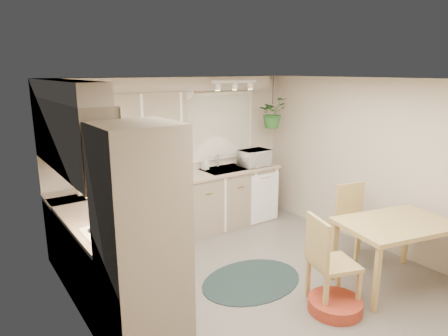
{
  "coord_description": "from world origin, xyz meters",
  "views": [
    {
      "loc": [
        -2.88,
        -3.31,
        2.5
      ],
      "look_at": [
        -0.19,
        0.55,
        1.34
      ],
      "focal_mm": 32.0,
      "sensor_mm": 36.0,
      "label": 1
    }
  ],
  "objects": [
    {
      "name": "soffit_back",
      "position": [
        -0.2,
        1.95,
        2.3
      ],
      "size": [
        3.6,
        0.3,
        0.2
      ],
      "primitive_type": "cube",
      "color": "#C1B2A0",
      "rests_on": "wall_back"
    },
    {
      "name": "cooktop",
      "position": [
        -1.68,
        0.3,
        0.94
      ],
      "size": [
        0.52,
        0.58,
        0.02
      ],
      "primitive_type": "cube",
      "color": "white",
      "rests_on": "counter_left"
    },
    {
      "name": "braided_rug",
      "position": [
        -0.09,
        0.09,
        0.01
      ],
      "size": [
        1.36,
        1.04,
        0.01
      ],
      "primitive_type": "ellipsoid",
      "rotation": [
        0.0,
        0.0,
        0.05
      ],
      "color": "black",
      "rests_on": "floor"
    },
    {
      "name": "pet_bed",
      "position": [
        0.25,
        -0.89,
        0.07
      ],
      "size": [
        0.72,
        0.72,
        0.13
      ],
      "primitive_type": "cylinder",
      "rotation": [
        0.0,
        0.0,
        0.3
      ],
      "color": "#BD3E25",
      "rests_on": "floor"
    },
    {
      "name": "dining_table",
      "position": [
        1.22,
        -0.92,
        0.4
      ],
      "size": [
        1.43,
        1.11,
        0.8
      ],
      "primitive_type": "cube",
      "rotation": [
        0.0,
        0.0,
        -0.23
      ],
      "color": "tan",
      "rests_on": "floor"
    },
    {
      "name": "upper_cab_left",
      "position": [
        -1.82,
        1.0,
        1.83
      ],
      "size": [
        0.35,
        2.0,
        0.75
      ],
      "primitive_type": "cube",
      "color": "gray",
      "rests_on": "wall_left"
    },
    {
      "name": "microwave",
      "position": [
        1.23,
        1.7,
        1.11
      ],
      "size": [
        0.5,
        0.29,
        0.34
      ],
      "primitive_type": "imported",
      "rotation": [
        0.0,
        0.0,
        0.03
      ],
      "color": "white",
      "rests_on": "counter_back"
    },
    {
      "name": "toaster",
      "position": [
        -0.6,
        1.82,
        1.02
      ],
      "size": [
        0.29,
        0.2,
        0.16
      ],
      "primitive_type": "cube",
      "rotation": [
        0.0,
        0.0,
        -0.19
      ],
      "color": "#B5B7BE",
      "rests_on": "counter_back"
    },
    {
      "name": "floor",
      "position": [
        0.0,
        0.0,
        0.0
      ],
      "size": [
        4.2,
        4.2,
        0.0
      ],
      "primitive_type": "plane",
      "color": "slate",
      "rests_on": "ground"
    },
    {
      "name": "soffit_left",
      "position": [
        -1.85,
        1.0,
        2.3
      ],
      "size": [
        0.3,
        2.0,
        0.2
      ],
      "primitive_type": "cube",
      "color": "#C1B2A0",
      "rests_on": "wall_left"
    },
    {
      "name": "wall_oven_face",
      "position": [
        -1.35,
        -0.38,
        1.05
      ],
      "size": [
        0.02,
        0.56,
        0.58
      ],
      "primitive_type": "cube",
      "color": "white",
      "rests_on": "oven_stack"
    },
    {
      "name": "base_cab_left",
      "position": [
        -1.7,
        0.88,
        0.45
      ],
      "size": [
        0.6,
        1.85,
        0.9
      ],
      "primitive_type": "cube",
      "color": "gray",
      "rests_on": "floor"
    },
    {
      "name": "wall_right",
      "position": [
        2.0,
        0.0,
        1.2
      ],
      "size": [
        0.04,
        4.2,
        2.4
      ],
      "primitive_type": "cube",
      "color": "#C1B2A0",
      "rests_on": "floor"
    },
    {
      "name": "chair_left",
      "position": [
        0.33,
        -0.78,
        0.51
      ],
      "size": [
        0.6,
        0.6,
        1.01
      ],
      "primitive_type": "cube",
      "rotation": [
        0.0,
        0.0,
        -1.9
      ],
      "color": "tan",
      "rests_on": "floor"
    },
    {
      "name": "track_light_bar",
      "position": [
        0.7,
        1.55,
        2.33
      ],
      "size": [
        0.8,
        0.04,
        0.04
      ],
      "primitive_type": "cube",
      "color": "white",
      "rests_on": "ceiling"
    },
    {
      "name": "range_hood",
      "position": [
        -1.7,
        0.3,
        1.4
      ],
      "size": [
        0.4,
        0.6,
        0.14
      ],
      "primitive_type": "cube",
      "color": "white",
      "rests_on": "upper_cab_left"
    },
    {
      "name": "wall_clock",
      "position": [
        0.15,
        2.07,
        2.18
      ],
      "size": [
        0.3,
        0.03,
        0.3
      ],
      "primitive_type": "cylinder",
      "rotation": [
        1.57,
        0.0,
        0.0
      ],
      "color": "#E0A94F",
      "rests_on": "wall_back"
    },
    {
      "name": "coffee_maker",
      "position": [
        -1.1,
        1.8,
        1.12
      ],
      "size": [
        0.23,
        0.27,
        0.36
      ],
      "primitive_type": "cube",
      "rotation": [
        0.0,
        0.0,
        0.15
      ],
      "color": "black",
      "rests_on": "counter_back"
    },
    {
      "name": "soap_bottle",
      "position": [
        0.42,
        1.95,
        0.99
      ],
      "size": [
        0.13,
        0.22,
        0.09
      ],
      "primitive_type": "imported",
      "rotation": [
        0.0,
        0.0,
        0.2
      ],
      "color": "white",
      "rests_on": "counter_back"
    },
    {
      "name": "dishwasher_front",
      "position": [
        1.3,
        1.49,
        0.42
      ],
      "size": [
        0.58,
        0.02,
        0.83
      ],
      "primitive_type": "cube",
      "color": "white",
      "rests_on": "base_cab_back"
    },
    {
      "name": "counter_left",
      "position": [
        -1.69,
        0.88,
        0.92
      ],
      "size": [
        0.64,
        1.89,
        0.04
      ],
      "primitive_type": "cube",
      "color": "tan",
      "rests_on": "base_cab_left"
    },
    {
      "name": "upper_cab_back",
      "position": [
        -1.0,
        1.93,
        1.83
      ],
      "size": [
        2.0,
        0.35,
        0.75
      ],
      "primitive_type": "cube",
      "color": "gray",
      "rests_on": "wall_back"
    },
    {
      "name": "window_frame",
      "position": [
        0.7,
        2.08,
        1.6
      ],
      "size": [
        1.5,
        0.02,
        1.1
      ],
      "primitive_type": "cube",
      "color": "white",
      "rests_on": "wall_back"
    },
    {
      "name": "base_cab_back",
      "position": [
        -0.2,
        1.8,
        0.45
      ],
      "size": [
        3.6,
        0.6,
        0.9
      ],
      "primitive_type": "cube",
      "color": "gray",
      "rests_on": "floor"
    },
    {
      "name": "hanging_plant",
      "position": [
        1.6,
        1.7,
        1.75
      ],
      "size": [
        0.5,
        0.55,
        0.4
      ],
      "primitive_type": "imported",
      "rotation": [
        0.0,
        0.0,
        0.09
      ],
      "color": "#2A6327",
      "rests_on": "ceiling"
    },
    {
      "name": "ceiling",
      "position": [
        0.0,
        0.0,
        2.4
      ],
      "size": [
        4.2,
        4.2,
        0.0
      ],
      "primitive_type": "plane",
      "color": "white",
      "rests_on": "wall_back"
    },
    {
      "name": "wall_back",
      "position": [
        0.0,
        2.1,
        1.2
      ],
      "size": [
        4.0,
        0.04,
        2.4
      ],
      "primitive_type": "cube",
      "color": "#C1B2A0",
      "rests_on": "floor"
    },
    {
      "name": "window_blinds",
      "position": [
        0.7,
        2.07,
        1.6
      ],
      "size": [
        1.4,
        0.02,
        1.0
      ],
      "primitive_type": "cube",
      "color": "silver",
      "rests_on": "wall_back"
    },
    {
      "name": "sink",
      "position": [
        0.7,
        1.8,
        0.9
      ],
      "size": [
        0.7,
        0.48,
        0.1
      ],
      "primitive_type": "cube",
      "color": "#B5B7BE",
      "rests_on": "counter_back"
    },
    {
      "name": "wall_left",
      "position": [
        -2.0,
        0.0,
        1.2
      ],
      "size": [
        0.04,
        4.2,
        2.4
      ],
      "primitive_type": "cube",
      "color": "#C1B2A0",
      "rests_on": "floor"
    },
    {
      "name": "chair_back",
      "position": [
        1.44,
        -0.27,
        0.51
      ],
      "size": [
        0.56,
        0.56,
        1.02
      ],
      "primitive_type": "cube",
      "rotation": [
        0.0,
        0.0,
        2.94
      ],
      "color": "tan",
      "rests_on": "floor"
    },
    {
      "name": "oven_stack",
      "position": [
        -1.68,
        -0.38,
        1.05
      ],
      "size": [
        0.65,
        0.65,
        2.1
      ],
      "primitive_type": "cube",
      "color": "gray",
      "rests_on": "floor"
    },
    {
      "name": "knife_block",
      "position": [
        -0.5,
        1.85,
        1.05
      ],
      "size": [
        0.12,
        0.12,
        0.22
      ],
      "primitive_type": "cube",
      "rotation": [
        0.0,
        0.0,
        0.16
      ],
      "color": "tan",
      "rests_on": "counter_back"
    },
    {
      "name": "counter_back",
      "position": [
        -0.2,
        1.79,
        0.92
      ],
      "size": [
        3.64,
        0.64,
        0.04
      ],
      "primitive_type": "cube",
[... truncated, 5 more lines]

